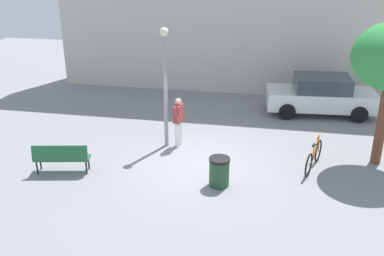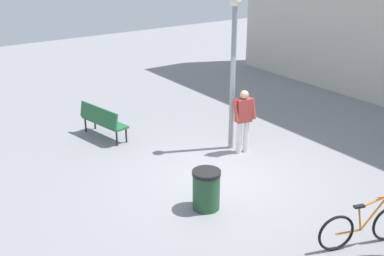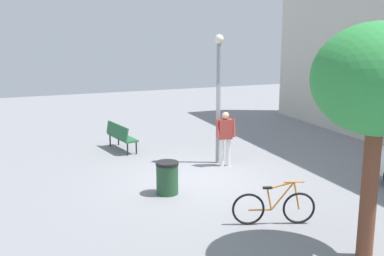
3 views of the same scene
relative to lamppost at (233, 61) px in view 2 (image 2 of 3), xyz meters
name	(u,v)px [view 2 (image 2 of 3)]	position (x,y,z in m)	size (l,w,h in m)	color
ground_plane	(226,180)	(1.39, -1.25, -2.35)	(36.00, 36.00, 0.00)	gray
lamppost	(233,61)	(0.00, 0.00, 0.00)	(0.28, 0.28, 3.94)	gray
person_by_lamppost	(244,117)	(0.40, 0.06, -1.38)	(0.36, 0.62, 1.67)	white
park_bench	(102,119)	(-2.54, -2.50, -1.80)	(1.66, 0.78, 0.92)	#236038
bicycle_orange	(364,227)	(4.73, -0.80, -1.96)	(0.61, 1.74, 0.97)	black
trash_bin	(206,189)	(2.09, -2.34, -1.92)	(0.59, 0.59, 0.84)	#234C2D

